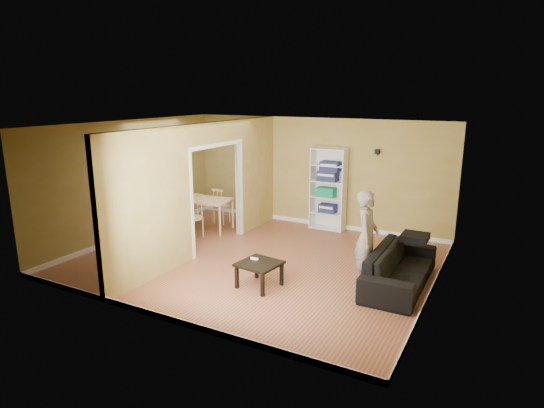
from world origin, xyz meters
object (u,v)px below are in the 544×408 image
at_px(dining_table, 206,203).
at_px(chair_left, 178,206).
at_px(sofa, 400,262).
at_px(bookshelf, 329,189).
at_px(chair_near, 193,217).
at_px(person, 367,229).
at_px(chair_far, 222,205).
at_px(coffee_table, 259,266).

height_order(dining_table, chair_left, chair_left).
bearing_deg(sofa, dining_table, 77.03).
height_order(bookshelf, chair_near, bookshelf).
height_order(person, dining_table, person).
bearing_deg(person, bookshelf, 24.79).
height_order(bookshelf, dining_table, bookshelf).
relative_size(person, chair_far, 2.11).
xyz_separation_m(person, coffee_table, (-1.50, -1.04, -0.58)).
distance_m(person, coffee_table, 1.91).
relative_size(sofa, bookshelf, 1.13).
xyz_separation_m(chair_near, chair_far, (-0.11, 1.29, -0.04)).
relative_size(person, chair_left, 1.91).
relative_size(sofa, chair_left, 2.22).
relative_size(coffee_table, chair_left, 0.65).
relative_size(bookshelf, coffee_table, 3.01).
bearing_deg(coffee_table, person, 34.82).
height_order(bookshelf, chair_left, bookshelf).
xyz_separation_m(sofa, person, (-0.55, -0.14, 0.53)).
bearing_deg(chair_far, sofa, 159.93).
bearing_deg(chair_near, person, -2.80).
relative_size(person, coffee_table, 2.94).
distance_m(sofa, chair_left, 5.68).
bearing_deg(chair_far, dining_table, 88.06).
height_order(person, chair_near, person).
bearing_deg(bookshelf, chair_left, -155.95).
distance_m(bookshelf, chair_near, 3.22).
xyz_separation_m(coffee_table, chair_near, (-2.62, 1.58, 0.13)).
xyz_separation_m(sofa, dining_table, (-4.80, 1.07, 0.24)).
height_order(sofa, chair_far, chair_far).
height_order(dining_table, chair_near, chair_near).
distance_m(sofa, chair_near, 4.69).
distance_m(bookshelf, coffee_table, 3.74).
bearing_deg(chair_left, person, 88.41).
bearing_deg(chair_near, chair_left, 150.71).
height_order(person, coffee_table, person).
distance_m(dining_table, chair_far, 0.66).
relative_size(bookshelf, chair_near, 1.97).
bearing_deg(person, dining_table, 65.89).
bearing_deg(sofa, chair_far, 70.08).
bearing_deg(dining_table, chair_near, -79.13).
distance_m(chair_near, chair_far, 1.30).
bearing_deg(person, chair_left, 68.75).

